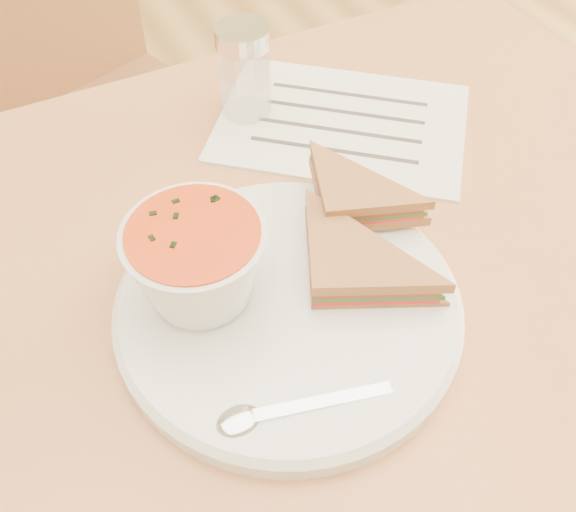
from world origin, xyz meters
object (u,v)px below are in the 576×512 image
dining_table (284,435)px  condiment_shaker (244,72)px  soup_bowl (198,266)px  plate (288,307)px  chair_far (116,136)px

dining_table → condiment_shaker: size_ratio=9.34×
soup_bowl → condiment_shaker: size_ratio=1.09×
soup_bowl → condiment_shaker: condiment_shaker is taller
plate → condiment_shaker: condiment_shaker is taller
chair_far → condiment_shaker: 0.52m
dining_table → plate: plate is taller
dining_table → chair_far: bearing=93.3°
chair_far → plate: bearing=71.2°
plate → condiment_shaker: size_ratio=2.79×
dining_table → condiment_shaker: bearing=74.0°
dining_table → chair_far: (-0.03, 0.61, 0.10)m
plate → soup_bowl: (-0.06, 0.04, 0.05)m
plate → condiment_shaker: (0.09, 0.28, 0.05)m
condiment_shaker → chair_far: bearing=104.2°
condiment_shaker → dining_table: bearing=-106.0°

